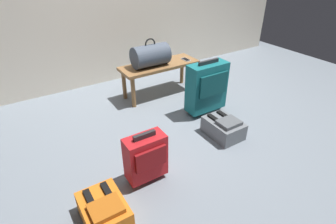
{
  "coord_description": "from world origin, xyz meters",
  "views": [
    {
      "loc": [
        -1.34,
        -1.9,
        1.6
      ],
      "look_at": [
        -0.14,
        -0.01,
        0.25
      ],
      "focal_mm": 28.29,
      "sensor_mm": 36.0,
      "label": 1
    }
  ],
  "objects_px": {
    "backpack_orange": "(104,211)",
    "cell_phone": "(186,60)",
    "duffel_bag_slate": "(151,55)",
    "suitcase_upright_teal": "(207,87)",
    "suitcase_small_red": "(146,157)",
    "bench": "(159,69)",
    "backpack_grey": "(223,127)"
  },
  "relations": [
    {
      "from": "backpack_orange",
      "to": "cell_phone",
      "type": "bearing_deg",
      "value": 40.06
    },
    {
      "from": "suitcase_upright_teal",
      "to": "backpack_orange",
      "type": "distance_m",
      "value": 1.72
    },
    {
      "from": "duffel_bag_slate",
      "to": "backpack_grey",
      "type": "height_order",
      "value": "duffel_bag_slate"
    },
    {
      "from": "duffel_bag_slate",
      "to": "cell_phone",
      "type": "bearing_deg",
      "value": -6.68
    },
    {
      "from": "backpack_grey",
      "to": "cell_phone",
      "type": "bearing_deg",
      "value": 74.58
    },
    {
      "from": "bench",
      "to": "duffel_bag_slate",
      "type": "distance_m",
      "value": 0.23
    },
    {
      "from": "duffel_bag_slate",
      "to": "backpack_orange",
      "type": "bearing_deg",
      "value": -129.11
    },
    {
      "from": "suitcase_upright_teal",
      "to": "suitcase_small_red",
      "type": "height_order",
      "value": "suitcase_upright_teal"
    },
    {
      "from": "suitcase_upright_teal",
      "to": "bench",
      "type": "bearing_deg",
      "value": 106.4
    },
    {
      "from": "suitcase_small_red",
      "to": "backpack_orange",
      "type": "xyz_separation_m",
      "value": [
        -0.43,
        -0.19,
        -0.15
      ]
    },
    {
      "from": "bench",
      "to": "backpack_grey",
      "type": "height_order",
      "value": "bench"
    },
    {
      "from": "duffel_bag_slate",
      "to": "backpack_orange",
      "type": "distance_m",
      "value": 1.95
    },
    {
      "from": "bench",
      "to": "suitcase_small_red",
      "type": "distance_m",
      "value": 1.56
    },
    {
      "from": "suitcase_small_red",
      "to": "backpack_orange",
      "type": "bearing_deg",
      "value": -156.02
    },
    {
      "from": "bench",
      "to": "duffel_bag_slate",
      "type": "relative_size",
      "value": 2.27
    },
    {
      "from": "backpack_orange",
      "to": "duffel_bag_slate",
      "type": "bearing_deg",
      "value": 50.89
    },
    {
      "from": "bench",
      "to": "backpack_grey",
      "type": "bearing_deg",
      "value": -86.88
    },
    {
      "from": "cell_phone",
      "to": "suitcase_small_red",
      "type": "relative_size",
      "value": 0.31
    },
    {
      "from": "bench",
      "to": "suitcase_upright_teal",
      "type": "relative_size",
      "value": 1.58
    },
    {
      "from": "cell_phone",
      "to": "suitcase_small_red",
      "type": "distance_m",
      "value": 1.76
    },
    {
      "from": "bench",
      "to": "cell_phone",
      "type": "xyz_separation_m",
      "value": [
        0.36,
        -0.06,
        0.07
      ]
    },
    {
      "from": "duffel_bag_slate",
      "to": "suitcase_upright_teal",
      "type": "distance_m",
      "value": 0.79
    },
    {
      "from": "cell_phone",
      "to": "backpack_grey",
      "type": "distance_m",
      "value": 1.18
    },
    {
      "from": "suitcase_upright_teal",
      "to": "suitcase_small_red",
      "type": "xyz_separation_m",
      "value": [
        -1.09,
        -0.59,
        -0.09
      ]
    },
    {
      "from": "cell_phone",
      "to": "suitcase_upright_teal",
      "type": "xyz_separation_m",
      "value": [
        -0.16,
        -0.63,
        -0.09
      ]
    },
    {
      "from": "suitcase_small_red",
      "to": "bench",
      "type": "bearing_deg",
      "value": 55.26
    },
    {
      "from": "duffel_bag_slate",
      "to": "suitcase_small_red",
      "type": "xyz_separation_m",
      "value": [
        -0.76,
        -1.28,
        -0.31
      ]
    },
    {
      "from": "cell_phone",
      "to": "bench",
      "type": "bearing_deg",
      "value": 171.11
    },
    {
      "from": "bench",
      "to": "cell_phone",
      "type": "relative_size",
      "value": 6.94
    },
    {
      "from": "bench",
      "to": "suitcase_upright_teal",
      "type": "xyz_separation_m",
      "value": [
        0.2,
        -0.69,
        -0.02
      ]
    },
    {
      "from": "duffel_bag_slate",
      "to": "backpack_grey",
      "type": "bearing_deg",
      "value": -80.87
    },
    {
      "from": "duffel_bag_slate",
      "to": "cell_phone",
      "type": "relative_size",
      "value": 3.06
    }
  ]
}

